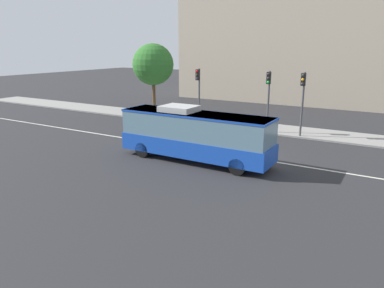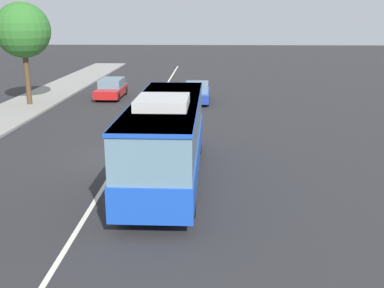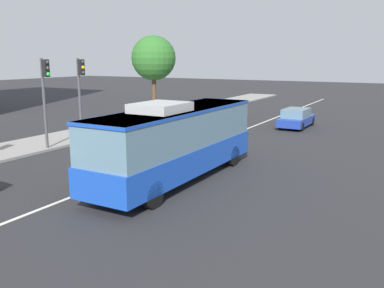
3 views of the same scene
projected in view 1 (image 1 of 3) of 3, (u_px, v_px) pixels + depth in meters
ground_plane at (247, 158)px, 23.75m from camera, size 160.00×160.00×0.00m
sidewalk_kerb at (286, 130)px, 31.19m from camera, size 80.00×3.95×0.14m
lane_centre_line at (247, 158)px, 23.75m from camera, size 76.00×0.16×0.01m
transit_bus at (195, 133)px, 22.66m from camera, size 10.02×2.60×3.46m
sedan_white at (159, 122)px, 31.46m from camera, size 4.50×1.83×1.46m
traffic_light_near_corner at (198, 87)px, 32.80m from camera, size 0.32×0.62×5.20m
traffic_light_mid_block at (303, 93)px, 28.04m from camera, size 0.33×0.62×5.20m
traffic_light_far_corner at (268, 91)px, 29.38m from camera, size 0.34×0.62×5.20m
street_tree_kerbside_left at (153, 65)px, 37.40m from camera, size 4.28×4.28×7.46m
office_block_background at (291, 11)px, 49.74m from camera, size 27.19×16.08×23.80m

